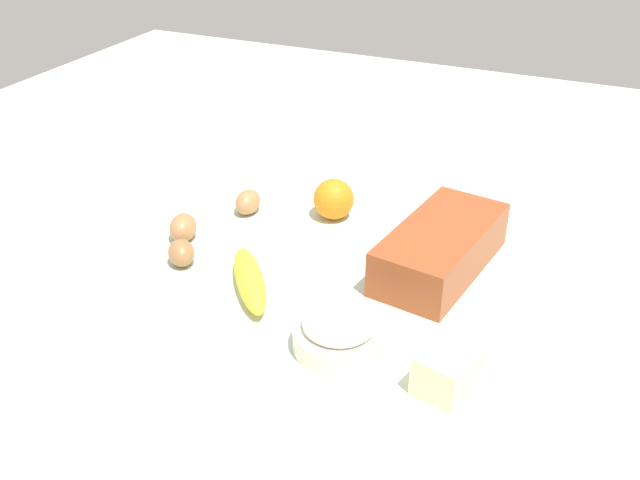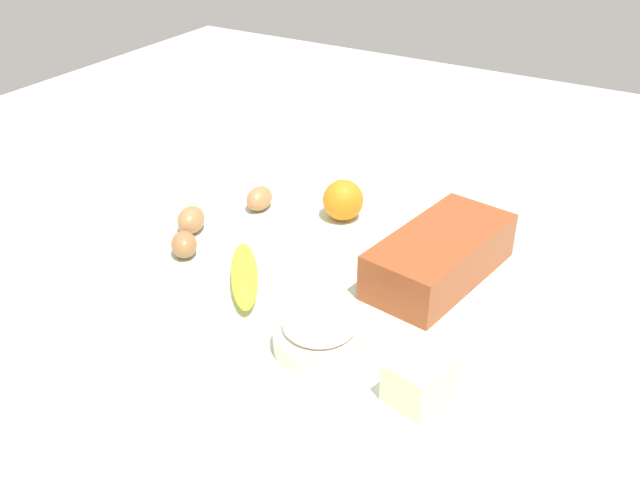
% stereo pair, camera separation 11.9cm
% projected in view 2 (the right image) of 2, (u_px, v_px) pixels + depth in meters
% --- Properties ---
extents(ground_plane, '(2.40, 2.40, 0.02)m').
position_uv_depth(ground_plane, '(320.00, 265.00, 1.22)').
color(ground_plane, silver).
extents(loaf_pan, '(0.30, 0.17, 0.08)m').
position_uv_depth(loaf_pan, '(440.00, 255.00, 1.15)').
color(loaf_pan, '#9E4723').
rests_on(loaf_pan, ground_plane).
extents(flour_bowl, '(0.13, 0.13, 0.06)m').
position_uv_depth(flour_bowl, '(319.00, 332.00, 1.00)').
color(flour_bowl, silver).
rests_on(flour_bowl, ground_plane).
extents(banana, '(0.18, 0.15, 0.04)m').
position_uv_depth(banana, '(244.00, 275.00, 1.14)').
color(banana, yellow).
rests_on(banana, ground_plane).
extents(orange_fruit, '(0.08, 0.08, 0.08)m').
position_uv_depth(orange_fruit, '(343.00, 200.00, 1.32)').
color(orange_fruit, orange).
rests_on(orange_fruit, ground_plane).
extents(butter_block, '(0.10, 0.08, 0.06)m').
position_uv_depth(butter_block, '(421.00, 377.00, 0.91)').
color(butter_block, '#F4EDB2').
rests_on(butter_block, ground_plane).
extents(egg_near_butter, '(0.08, 0.07, 0.05)m').
position_uv_depth(egg_near_butter, '(191.00, 220.00, 1.29)').
color(egg_near_butter, '#B47A4A').
rests_on(egg_near_butter, ground_plane).
extents(egg_beside_bowl, '(0.07, 0.05, 0.05)m').
position_uv_depth(egg_beside_bowl, '(259.00, 198.00, 1.37)').
color(egg_beside_bowl, '#BA7E4C').
rests_on(egg_beside_bowl, ground_plane).
extents(egg_loose, '(0.07, 0.07, 0.04)m').
position_uv_depth(egg_loose, '(184.00, 245.00, 1.22)').
color(egg_loose, '#A36E42').
rests_on(egg_loose, ground_plane).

